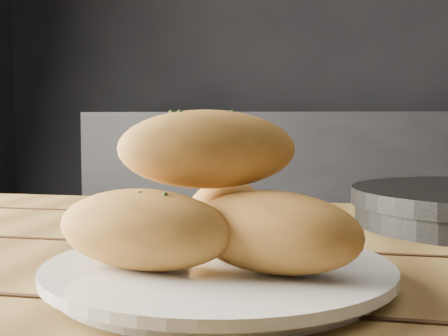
# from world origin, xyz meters

# --- Properties ---
(plate) EXTENTS (0.27, 0.27, 0.02)m
(plate) POSITION_xyz_m (-0.60, -0.08, 0.76)
(plate) COLOR silver
(plate) RESTS_ON table
(bread_rolls) EXTENTS (0.24, 0.19, 0.12)m
(bread_rolls) POSITION_xyz_m (-0.60, -0.08, 0.81)
(bread_rolls) COLOR #BE7D34
(bread_rolls) RESTS_ON plate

